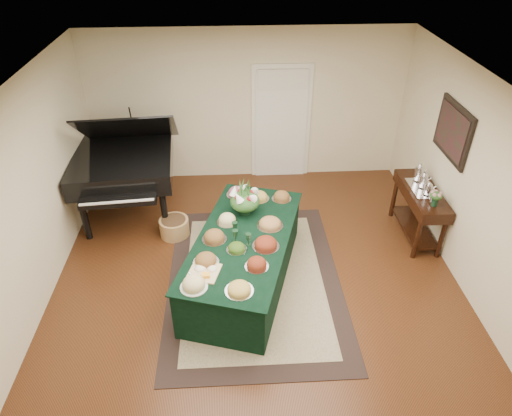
{
  "coord_description": "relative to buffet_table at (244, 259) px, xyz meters",
  "views": [
    {
      "loc": [
        -0.28,
        -4.56,
        4.38
      ],
      "look_at": [
        0.0,
        0.3,
        1.05
      ],
      "focal_mm": 32.0,
      "sensor_mm": 36.0,
      "label": 1
    }
  ],
  "objects": [
    {
      "name": "ground",
      "position": [
        0.17,
        -0.09,
        -0.38
      ],
      "size": [
        6.0,
        6.0,
        0.0
      ],
      "primitive_type": "plane",
      "color": "black",
      "rests_on": "ground"
    },
    {
      "name": "area_rug",
      "position": [
        0.14,
        -0.02,
        -0.37
      ],
      "size": [
        2.34,
        3.28,
        0.01
      ],
      "color": "black",
      "rests_on": "ground"
    },
    {
      "name": "kitchen_doorway",
      "position": [
        0.77,
        2.88,
        0.65
      ],
      "size": [
        1.05,
        0.07,
        2.1
      ],
      "color": "silver",
      "rests_on": "ground"
    },
    {
      "name": "buffet_table",
      "position": [
        0.0,
        0.0,
        0.0
      ],
      "size": [
        1.81,
        2.68,
        0.74
      ],
      "color": "black",
      "rests_on": "ground"
    },
    {
      "name": "food_platters",
      "position": [
        -0.03,
        -0.02,
        0.42
      ],
      "size": [
        1.47,
        2.3,
        0.11
      ],
      "color": "silver",
      "rests_on": "buffet_table"
    },
    {
      "name": "cutting_board",
      "position": [
        -0.48,
        -0.64,
        0.4
      ],
      "size": [
        0.43,
        0.43,
        0.1
      ],
      "color": "tan",
      "rests_on": "buffet_table"
    },
    {
      "name": "green_goblets",
      "position": [
        -0.05,
        -0.06,
        0.46
      ],
      "size": [
        0.24,
        0.33,
        0.18
      ],
      "color": "black",
      "rests_on": "buffet_table"
    },
    {
      "name": "floral_centerpiece",
      "position": [
        0.04,
        0.54,
        0.62
      ],
      "size": [
        0.43,
        0.43,
        0.43
      ],
      "color": "black",
      "rests_on": "buffet_table"
    },
    {
      "name": "grand_piano",
      "position": [
        -1.82,
        1.75,
        0.56
      ],
      "size": [
        1.73,
        1.94,
        1.85
      ],
      "color": "black",
      "rests_on": "ground"
    },
    {
      "name": "wicker_basket",
      "position": [
        -1.05,
        1.08,
        -0.23
      ],
      "size": [
        0.45,
        0.45,
        0.28
      ],
      "primitive_type": "cylinder",
      "color": "olive",
      "rests_on": "ground"
    },
    {
      "name": "mahogany_sideboard",
      "position": [
        2.67,
        0.87,
        0.26
      ],
      "size": [
        0.45,
        1.27,
        0.83
      ],
      "color": "black",
      "rests_on": "ground"
    },
    {
      "name": "tea_service",
      "position": [
        2.67,
        0.87,
        0.56
      ],
      "size": [
        0.34,
        0.74,
        0.3
      ],
      "color": "silver",
      "rests_on": "mahogany_sideboard"
    },
    {
      "name": "pink_bouquet",
      "position": [
        2.67,
        0.45,
        0.61
      ],
      "size": [
        0.19,
        0.19,
        0.24
      ],
      "color": "black",
      "rests_on": "mahogany_sideboard"
    },
    {
      "name": "wall_painting",
      "position": [
        2.89,
        0.87,
        1.37
      ],
      "size": [
        0.05,
        0.95,
        0.75
      ],
      "color": "black",
      "rests_on": "ground"
    }
  ]
}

